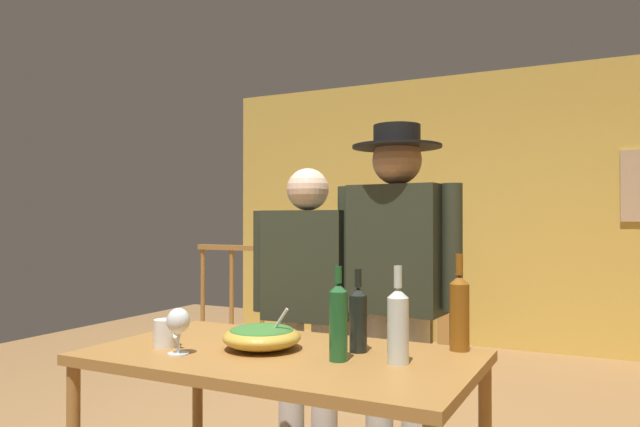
% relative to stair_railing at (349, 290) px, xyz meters
% --- Properties ---
extents(back_wall, '(5.45, 0.10, 2.74)m').
position_rel_stair_railing_xyz_m(back_wall, '(0.84, 1.15, 0.74)').
color(back_wall, gold).
rests_on(back_wall, ground_plane).
extents(stair_railing, '(2.60, 0.10, 1.06)m').
position_rel_stair_railing_xyz_m(stair_railing, '(0.00, 0.00, 0.00)').
color(stair_railing, '#9E6B33').
rests_on(stair_railing, ground_plane).
extents(tv_console, '(0.90, 0.40, 0.53)m').
position_rel_stair_railing_xyz_m(tv_console, '(0.02, 0.80, -0.36)').
color(tv_console, '#38281E').
rests_on(tv_console, ground_plane).
extents(flat_screen_tv, '(0.70, 0.12, 0.53)m').
position_rel_stair_railing_xyz_m(flat_screen_tv, '(0.02, 0.77, 0.21)').
color(flat_screen_tv, black).
rests_on(flat_screen_tv, tv_console).
extents(serving_table, '(1.45, 0.81, 0.76)m').
position_rel_stair_railing_xyz_m(serving_table, '(1.00, -2.90, 0.06)').
color(serving_table, '#9E6B33').
rests_on(serving_table, ground_plane).
extents(salad_bowl, '(0.30, 0.30, 0.17)m').
position_rel_stair_railing_xyz_m(salad_bowl, '(0.91, -2.89, 0.19)').
color(salad_bowl, gold).
rests_on(salad_bowl, serving_table).
extents(wine_glass, '(0.09, 0.09, 0.17)m').
position_rel_stair_railing_xyz_m(wine_glass, '(0.68, -3.11, 0.25)').
color(wine_glass, silver).
rests_on(wine_glass, serving_table).
extents(wine_bottle_dark, '(0.07, 0.07, 0.32)m').
position_rel_stair_railing_xyz_m(wine_bottle_dark, '(1.26, -2.77, 0.26)').
color(wine_bottle_dark, black).
rests_on(wine_bottle_dark, serving_table).
extents(wine_bottle_clear, '(0.08, 0.08, 0.34)m').
position_rel_stair_railing_xyz_m(wine_bottle_clear, '(1.45, -2.87, 0.27)').
color(wine_bottle_clear, silver).
rests_on(wine_bottle_clear, serving_table).
extents(wine_bottle_green, '(0.07, 0.07, 0.34)m').
position_rel_stair_railing_xyz_m(wine_bottle_green, '(1.25, -2.93, 0.28)').
color(wine_bottle_green, '#1E5628').
rests_on(wine_bottle_green, serving_table).
extents(wine_bottle_amber, '(0.08, 0.08, 0.37)m').
position_rel_stair_railing_xyz_m(wine_bottle_amber, '(1.60, -2.57, 0.29)').
color(wine_bottle_amber, brown).
rests_on(wine_bottle_amber, serving_table).
extents(mug_white, '(0.12, 0.09, 0.11)m').
position_rel_stair_railing_xyz_m(mug_white, '(0.55, -3.03, 0.19)').
color(mug_white, white).
rests_on(mug_white, serving_table).
extents(person_standing_left, '(0.61, 0.24, 1.52)m').
position_rel_stair_railing_xyz_m(person_standing_left, '(0.77, -2.25, 0.27)').
color(person_standing_left, beige).
rests_on(person_standing_left, ground_plane).
extents(person_standing_right, '(0.61, 0.41, 1.70)m').
position_rel_stair_railing_xyz_m(person_standing_right, '(1.23, -2.25, 0.40)').
color(person_standing_right, beige).
rests_on(person_standing_right, ground_plane).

